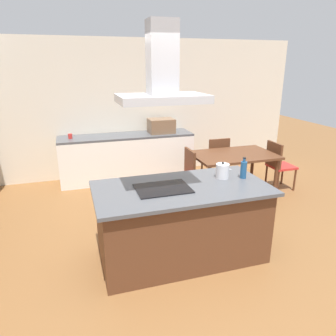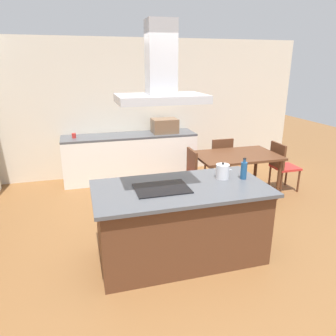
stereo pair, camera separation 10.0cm
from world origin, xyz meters
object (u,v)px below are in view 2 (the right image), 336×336
at_px(coffee_mug_red, 74,136).
at_px(range_hood, 161,77).
at_px(olive_oil_bottle, 244,170).
at_px(chair_facing_back_wall, 220,157).
at_px(countertop_microwave, 165,126).
at_px(dining_table, 236,159).
at_px(cooktop, 162,188).
at_px(tea_kettle, 223,171).
at_px(chair_at_left_end, 186,173).
at_px(chair_at_right_end, 282,164).

bearing_deg(coffee_mug_red, range_hood, -72.01).
bearing_deg(olive_oil_bottle, chair_facing_back_wall, 72.09).
relative_size(countertop_microwave, dining_table, 0.36).
bearing_deg(coffee_mug_red, cooktop, -72.01).
distance_m(dining_table, chair_facing_back_wall, 0.68).
xyz_separation_m(dining_table, range_hood, (-1.72, -1.51, 1.43)).
bearing_deg(dining_table, chair_facing_back_wall, 90.00).
bearing_deg(tea_kettle, coffee_mug_red, 122.16).
xyz_separation_m(coffee_mug_red, range_hood, (0.94, -2.88, 1.16)).
height_order(cooktop, chair_at_left_end, cooktop).
xyz_separation_m(countertop_microwave, dining_table, (0.90, -1.37, -0.37)).
bearing_deg(cooktop, countertop_microwave, 74.11).
height_order(dining_table, chair_at_right_end, chair_at_right_end).
relative_size(olive_oil_bottle, coffee_mug_red, 2.90).
relative_size(tea_kettle, olive_oil_bottle, 0.82).
bearing_deg(cooktop, chair_at_left_end, 61.90).
xyz_separation_m(coffee_mug_red, chair_facing_back_wall, (2.66, -0.71, -0.44)).
bearing_deg(chair_at_right_end, tea_kettle, -143.15).
bearing_deg(chair_at_right_end, coffee_mug_red, 158.93).
height_order(olive_oil_bottle, chair_facing_back_wall, olive_oil_bottle).
height_order(countertop_microwave, coffee_mug_red, countertop_microwave).
relative_size(dining_table, chair_at_left_end, 1.57).
distance_m(tea_kettle, chair_facing_back_wall, 2.29).
height_order(olive_oil_bottle, countertop_microwave, countertop_microwave).
distance_m(dining_table, chair_at_right_end, 0.93).
relative_size(countertop_microwave, chair_at_left_end, 0.56).
bearing_deg(range_hood, tea_kettle, 9.23).
bearing_deg(range_hood, chair_facing_back_wall, 51.64).
relative_size(chair_at_left_end, range_hood, 0.99).
bearing_deg(coffee_mug_red, chair_at_right_end, -21.07).
height_order(coffee_mug_red, chair_at_right_end, coffee_mug_red).
xyz_separation_m(tea_kettle, dining_table, (0.92, 1.38, -0.32)).
bearing_deg(range_hood, cooktop, 0.00).
bearing_deg(dining_table, olive_oil_bottle, -115.18).
bearing_deg(chair_facing_back_wall, coffee_mug_red, 165.02).
relative_size(chair_facing_back_wall, range_hood, 0.99).
xyz_separation_m(olive_oil_bottle, chair_at_right_end, (1.60, 1.46, -0.50)).
bearing_deg(dining_table, range_hood, -138.76).
xyz_separation_m(olive_oil_bottle, dining_table, (0.69, 1.46, -0.34)).
distance_m(countertop_microwave, dining_table, 1.68).
distance_m(chair_at_right_end, range_hood, 3.43).
height_order(cooktop, countertop_microwave, countertop_microwave).
bearing_deg(dining_table, cooktop, -138.76).
bearing_deg(chair_facing_back_wall, countertop_microwave, 141.89).
xyz_separation_m(dining_table, chair_facing_back_wall, (-0.00, 0.67, -0.16)).
height_order(olive_oil_bottle, chair_at_left_end, olive_oil_bottle).
bearing_deg(cooktop, range_hood, 180.00).
distance_m(cooktop, range_hood, 1.20).
xyz_separation_m(coffee_mug_red, dining_table, (2.66, -1.38, -0.28)).
bearing_deg(olive_oil_bottle, coffee_mug_red, 124.74).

